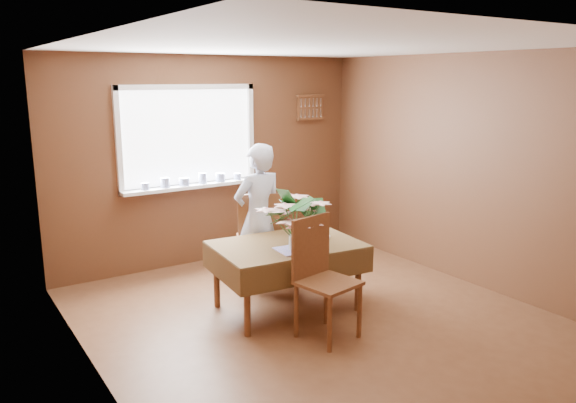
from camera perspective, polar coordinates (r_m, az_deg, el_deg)
floor at (r=5.40m, az=3.28°, el=-12.03°), size 4.50×4.50×0.00m
ceiling at (r=4.92m, az=3.65°, el=15.52°), size 4.50×4.50×0.00m
wall_back at (r=6.92m, az=-7.77°, el=4.17°), size 4.00×0.00×4.00m
wall_front at (r=3.53m, az=25.90°, el=-5.06°), size 4.00×0.00×4.00m
wall_left at (r=4.16m, az=-19.23°, el=-1.95°), size 0.00×4.50×4.50m
wall_right at (r=6.39m, az=18.01°, el=2.99°), size 0.00×4.50×4.50m
window_assembly at (r=6.73m, az=-9.90°, el=4.73°), size 1.72×0.20×1.22m
spoon_rack at (r=7.57m, az=2.29°, el=9.55°), size 0.44×0.05×0.33m
dining_table at (r=5.45m, az=-0.12°, el=-5.07°), size 1.46×1.06×0.68m
chair_far at (r=6.11m, az=-3.02°, el=-3.43°), size 0.60×0.60×1.04m
chair_near at (r=4.94m, az=3.34°, el=-7.26°), size 0.53×0.53×1.06m
seated_woman at (r=5.95m, az=-3.00°, el=-1.63°), size 0.59×0.40×1.58m
flower_bouquet at (r=5.15m, az=0.71°, el=-1.48°), size 0.58×0.58×0.50m
side_plate at (r=5.64m, az=3.18°, el=-3.58°), size 0.24×0.24×0.01m
table_knife at (r=5.29m, az=2.22°, el=-4.66°), size 0.03×0.21×0.00m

